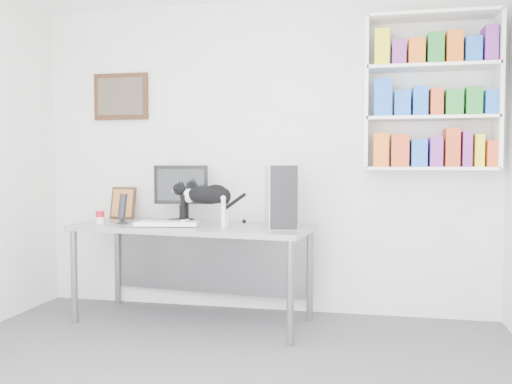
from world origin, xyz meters
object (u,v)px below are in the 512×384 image
speaker (123,208)px  cat (206,205)px  desk (193,273)px  soup_can (100,217)px  keyboard (167,224)px  leaning_print (123,202)px  bookshelf (431,93)px  monitor (181,193)px  pc_tower (280,196)px

speaker → cat: 0.75m
desk → soup_can: (-0.77, -0.07, 0.45)m
speaker → keyboard: bearing=16.8°
keyboard → leaning_print: leaning_print is taller
bookshelf → leaning_print: bearing=-179.7°
desk → keyboard: keyboard is taller
bookshelf → leaning_print: bookshelf is taller
bookshelf → keyboard: size_ratio=2.49×
desk → cat: bearing=-32.5°
leaning_print → cat: size_ratio=0.54×
soup_can → leaning_print: bearing=88.3°
desk → soup_can: 0.90m
monitor → speaker: (-0.41, -0.27, -0.12)m
monitor → keyboard: monitor is taller
soup_can → cat: bearing=-3.8°
desk → monitor: bearing=132.8°
soup_can → cat: 0.94m
keyboard → speaker: (-0.43, 0.10, 0.11)m
monitor → keyboard: (0.01, -0.37, -0.23)m
bookshelf → keyboard: 2.33m
bookshelf → pc_tower: (-1.15, -0.33, -0.81)m
leaning_print → cat: (0.92, -0.47, 0.02)m
bookshelf → soup_can: bearing=-171.0°
bookshelf → keyboard: bearing=-166.5°
bookshelf → monitor: bookshelf is taller
keyboard → monitor: bearing=83.6°
speaker → soup_can: speaker is taller
pc_tower → keyboard: bearing=175.3°
desk → cat: cat is taller
speaker → monitor: bearing=63.6°
keyboard → bookshelf: bearing=4.8°
pc_tower → soup_can: size_ratio=4.71×
speaker → cat: bearing=22.7°
monitor → bookshelf: bearing=-6.8°
monitor → leaning_print: 0.60m
pc_tower → monitor: bearing=151.6°
bookshelf → monitor: (-2.04, -0.11, -0.81)m
desk → monitor: (-0.18, 0.24, 0.64)m
desk → pc_tower: (0.72, 0.03, 0.64)m
keyboard → pc_tower: bearing=1.6°
keyboard → cat: cat is taller
desk → monitor: 0.71m
bookshelf → desk: bearing=-169.2°
bookshelf → cat: 1.99m
bookshelf → speaker: bearing=-171.1°
bookshelf → speaker: bookshelf is taller
pc_tower → cat: size_ratio=0.89×
soup_can → cat: cat is taller
speaker → leaning_print: bearing=144.7°
monitor → pc_tower: monitor is taller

